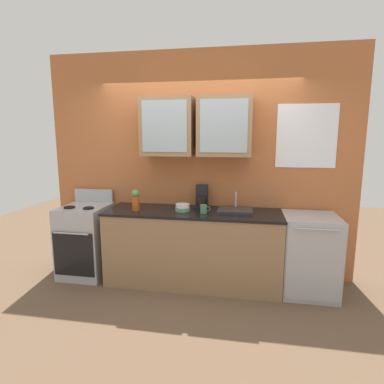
% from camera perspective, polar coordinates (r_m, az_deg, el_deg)
% --- Properties ---
extents(ground_plane, '(10.00, 10.00, 0.00)m').
position_cam_1_polar(ground_plane, '(4.16, 0.19, -15.96)').
color(ground_plane, brown).
extents(back_wall_unit, '(3.98, 0.43, 2.88)m').
position_cam_1_polar(back_wall_unit, '(4.08, 1.12, 6.16)').
color(back_wall_unit, '#B76638').
rests_on(back_wall_unit, ground_plane).
extents(counter, '(2.15, 0.68, 0.93)m').
position_cam_1_polar(counter, '(3.97, 0.20, -9.94)').
color(counter, '#93704C').
rests_on(counter, ground_plane).
extents(stove_range, '(0.58, 0.66, 1.11)m').
position_cam_1_polar(stove_range, '(4.44, -18.67, -8.24)').
color(stove_range, '#ADAFB5').
rests_on(stove_range, ground_plane).
extents(sink_faucet, '(0.41, 0.33, 0.23)m').
position_cam_1_polar(sink_faucet, '(3.86, 7.81, -3.19)').
color(sink_faucet, '#2D2D30').
rests_on(sink_faucet, counter).
extents(bowl_stack, '(0.18, 0.18, 0.09)m').
position_cam_1_polar(bowl_stack, '(3.84, -1.71, -2.82)').
color(bowl_stack, '#669972').
rests_on(bowl_stack, counter).
extents(vase, '(0.09, 0.09, 0.26)m').
position_cam_1_polar(vase, '(3.91, -10.17, -1.41)').
color(vase, '#BF4C19').
rests_on(vase, counter).
extents(cup_near_sink, '(0.12, 0.08, 0.10)m').
position_cam_1_polar(cup_near_sink, '(3.73, 2.16, -3.07)').
color(cup_near_sink, '#4C7F59').
rests_on(cup_near_sink, counter).
extents(dishwasher, '(0.62, 0.66, 0.93)m').
position_cam_1_polar(dishwasher, '(3.99, 20.41, -10.54)').
color(dishwasher, '#ADAFB5').
rests_on(dishwasher, ground_plane).
extents(coffee_maker, '(0.17, 0.20, 0.29)m').
position_cam_1_polar(coffee_maker, '(4.01, 1.72, -1.31)').
color(coffee_maker, black).
rests_on(coffee_maker, counter).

